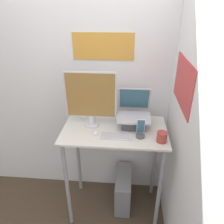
{
  "coord_description": "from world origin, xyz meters",
  "views": [
    {
      "loc": [
        0.12,
        -1.47,
        2.15
      ],
      "look_at": [
        -0.02,
        0.29,
        1.24
      ],
      "focal_mm": 35.0,
      "sensor_mm": 36.0,
      "label": 1
    }
  ],
  "objects_px": {
    "mouse": "(96,133)",
    "cell_phone": "(140,132)",
    "computer_tower": "(123,189)",
    "keyboard": "(115,136)",
    "laptop": "(134,117)",
    "monitor": "(91,99)"
  },
  "relations": [
    {
      "from": "mouse",
      "to": "cell_phone",
      "type": "relative_size",
      "value": 0.33
    },
    {
      "from": "mouse",
      "to": "computer_tower",
      "type": "distance_m",
      "value": 0.93
    },
    {
      "from": "keyboard",
      "to": "computer_tower",
      "type": "bearing_deg",
      "value": 68.46
    },
    {
      "from": "keyboard",
      "to": "cell_phone",
      "type": "xyz_separation_m",
      "value": [
        0.22,
        0.02,
        0.04
      ]
    },
    {
      "from": "laptop",
      "to": "monitor",
      "type": "bearing_deg",
      "value": -176.18
    },
    {
      "from": "mouse",
      "to": "computer_tower",
      "type": "xyz_separation_m",
      "value": [
        0.26,
        0.18,
        -0.87
      ]
    },
    {
      "from": "laptop",
      "to": "monitor",
      "type": "xyz_separation_m",
      "value": [
        -0.4,
        -0.03,
        0.19
      ]
    },
    {
      "from": "monitor",
      "to": "cell_phone",
      "type": "distance_m",
      "value": 0.54
    },
    {
      "from": "keyboard",
      "to": "computer_tower",
      "type": "distance_m",
      "value": 0.89
    },
    {
      "from": "cell_phone",
      "to": "computer_tower",
      "type": "height_order",
      "value": "cell_phone"
    },
    {
      "from": "keyboard",
      "to": "mouse",
      "type": "xyz_separation_m",
      "value": [
        -0.18,
        0.03,
        0.01
      ]
    },
    {
      "from": "laptop",
      "to": "cell_phone",
      "type": "height_order",
      "value": "laptop"
    },
    {
      "from": "mouse",
      "to": "cell_phone",
      "type": "bearing_deg",
      "value": -0.92
    },
    {
      "from": "laptop",
      "to": "cell_phone",
      "type": "relative_size",
      "value": 1.91
    },
    {
      "from": "keyboard",
      "to": "monitor",
      "type": "bearing_deg",
      "value": 141.82
    },
    {
      "from": "laptop",
      "to": "keyboard",
      "type": "xyz_separation_m",
      "value": [
        -0.16,
        -0.22,
        -0.08
      ]
    },
    {
      "from": "monitor",
      "to": "computer_tower",
      "type": "relative_size",
      "value": 1.16
    },
    {
      "from": "laptop",
      "to": "monitor",
      "type": "height_order",
      "value": "monitor"
    },
    {
      "from": "monitor",
      "to": "mouse",
      "type": "relative_size",
      "value": 8.85
    },
    {
      "from": "monitor",
      "to": "keyboard",
      "type": "xyz_separation_m",
      "value": [
        0.24,
        -0.19,
        -0.27
      ]
    },
    {
      "from": "mouse",
      "to": "computer_tower",
      "type": "bearing_deg",
      "value": 34.82
    },
    {
      "from": "computer_tower",
      "to": "monitor",
      "type": "bearing_deg",
      "value": -176.56
    }
  ]
}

